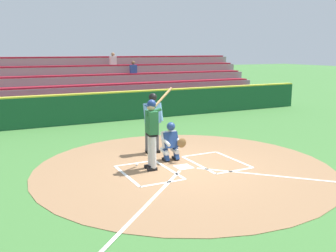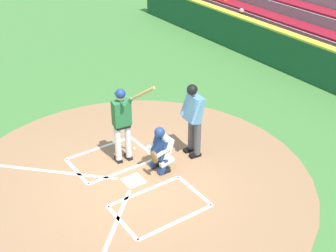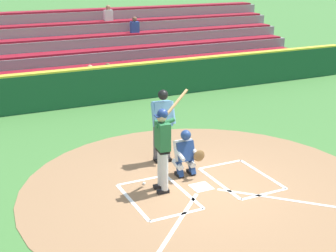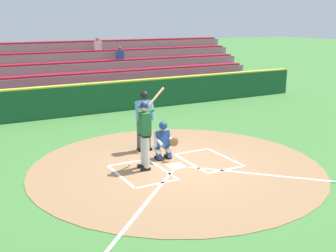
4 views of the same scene
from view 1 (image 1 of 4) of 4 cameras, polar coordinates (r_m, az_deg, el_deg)
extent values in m
plane|color=#427A38|center=(10.38, 2.36, -6.22)|extent=(120.00, 120.00, 0.00)
cylinder|color=#99704C|center=(10.38, 2.36, -6.18)|extent=(8.00, 8.00, 0.01)
cube|color=white|center=(10.38, 2.36, -6.14)|extent=(0.44, 0.44, 0.01)
cube|color=white|center=(11.63, 4.75, -4.24)|extent=(1.20, 0.08, 0.01)
cube|color=white|center=(10.21, 10.03, -6.61)|extent=(1.20, 0.08, 0.01)
cube|color=white|center=(10.60, 4.50, -5.80)|extent=(0.08, 1.80, 0.01)
cube|color=white|center=(11.24, 9.77, -4.92)|extent=(0.08, 1.80, 0.01)
cube|color=white|center=(10.73, -4.93, -5.58)|extent=(1.20, 0.08, 0.01)
cube|color=white|center=(9.16, -0.70, -8.53)|extent=(1.20, 0.08, 0.01)
cube|color=white|center=(10.18, 0.13, -6.48)|extent=(0.08, 1.80, 0.01)
cube|color=white|center=(9.73, -6.25, -7.41)|extent=(0.08, 1.80, 0.01)
cube|color=white|center=(7.75, -3.89, -12.39)|extent=(3.73, 3.73, 0.01)
cube|color=white|center=(10.02, 19.05, -7.42)|extent=(3.73, 3.73, 0.01)
cylinder|color=silver|center=(9.97, -2.19, -3.97)|extent=(0.15, 0.15, 0.84)
cube|color=black|center=(10.08, -2.39, -6.49)|extent=(0.27, 0.15, 0.09)
cylinder|color=silver|center=(10.21, -2.64, -3.61)|extent=(0.15, 0.15, 0.84)
cube|color=black|center=(10.32, -2.83, -6.07)|extent=(0.27, 0.15, 0.09)
cube|color=black|center=(9.97, -2.44, -1.18)|extent=(0.26, 0.36, 0.10)
cube|color=#236638|center=(9.91, -2.46, 0.57)|extent=(0.28, 0.42, 0.60)
sphere|color=tan|center=(9.84, -2.59, 2.91)|extent=(0.21, 0.21, 0.21)
sphere|color=navy|center=(9.83, -2.48, 3.32)|extent=(0.23, 0.23, 0.23)
cube|color=navy|center=(9.81, -3.09, 3.08)|extent=(0.13, 0.18, 0.02)
cylinder|color=#236638|center=(9.87, -2.17, 2.17)|extent=(0.44, 0.14, 0.21)
cylinder|color=#236638|center=(10.06, -2.54, 2.35)|extent=(0.27, 0.12, 0.29)
cylinder|color=#AD7F4C|center=(10.26, -0.84, 4.23)|extent=(0.71, 0.29, 0.53)
cylinder|color=#AD7F4C|center=(10.05, -2.24, 2.69)|extent=(0.09, 0.10, 0.08)
cube|color=black|center=(11.06, 1.12, -4.87)|extent=(0.12, 0.26, 0.09)
cube|color=navy|center=(10.98, 1.22, -4.15)|extent=(0.12, 0.24, 0.37)
cylinder|color=silver|center=(11.04, 0.98, -3.62)|extent=(0.15, 0.36, 0.21)
cube|color=black|center=(10.92, -0.37, -5.08)|extent=(0.12, 0.26, 0.09)
cube|color=navy|center=(10.84, -0.28, -4.35)|extent=(0.12, 0.24, 0.37)
cylinder|color=silver|center=(10.90, -0.51, -3.82)|extent=(0.15, 0.36, 0.21)
cube|color=silver|center=(10.90, 0.22, -1.98)|extent=(0.40, 0.36, 0.52)
cube|color=navy|center=(10.80, 0.48, -2.10)|extent=(0.42, 0.22, 0.46)
sphere|color=#9E7051|center=(10.76, 0.39, -0.14)|extent=(0.21, 0.21, 0.21)
sphere|color=navy|center=(10.74, 0.44, -0.05)|extent=(0.24, 0.24, 0.24)
cylinder|color=silver|center=(10.85, 1.57, -2.16)|extent=(0.09, 0.45, 0.20)
cylinder|color=silver|center=(10.67, -0.33, -2.38)|extent=(0.09, 0.45, 0.20)
ellipsoid|color=brown|center=(10.68, 2.08, -2.54)|extent=(0.28, 0.10, 0.28)
cylinder|color=#4C4C51|center=(11.78, -1.76, -1.53)|extent=(0.16, 0.16, 0.86)
cube|color=black|center=(11.84, -1.66, -3.77)|extent=(0.16, 0.29, 0.09)
cylinder|color=#4C4C51|center=(11.69, -3.05, -1.63)|extent=(0.16, 0.16, 0.86)
cube|color=black|center=(11.76, -2.95, -3.89)|extent=(0.16, 0.29, 0.09)
cube|color=#5B8EB7|center=(11.55, -2.37, 1.96)|extent=(0.47, 0.40, 0.66)
sphere|color=beige|center=(11.45, -2.32, 4.25)|extent=(0.22, 0.22, 0.22)
sphere|color=black|center=(11.43, -2.29, 4.34)|extent=(0.25, 0.25, 0.25)
cylinder|color=#5B8EB7|center=(11.55, -1.12, 2.11)|extent=(0.13, 0.29, 0.56)
cylinder|color=#5B8EB7|center=(11.40, -3.39, 1.97)|extent=(0.13, 0.29, 0.56)
sphere|color=white|center=(10.51, -4.68, -5.83)|extent=(0.07, 0.07, 0.07)
cube|color=#19512D|center=(17.04, -9.92, 2.70)|extent=(22.00, 0.36, 1.25)
cube|color=yellow|center=(16.96, -10.00, 4.89)|extent=(22.00, 0.32, 0.06)
cube|color=gray|center=(18.08, -10.82, 1.87)|extent=(20.00, 0.85, 0.45)
cube|color=maroon|center=(18.04, -10.85, 2.70)|extent=(19.60, 0.72, 0.08)
cube|color=gray|center=(18.85, -11.56, 2.92)|extent=(20.00, 0.85, 0.90)
cube|color=maroon|center=(18.79, -11.62, 4.39)|extent=(19.60, 0.72, 0.08)
cube|color=gray|center=(19.64, -12.24, 3.88)|extent=(20.00, 0.85, 1.35)
cube|color=maroon|center=(19.56, -12.32, 5.95)|extent=(19.60, 0.72, 0.08)
cube|color=gray|center=(20.43, -12.87, 4.77)|extent=(20.00, 0.85, 1.80)
cube|color=maroon|center=(20.35, -12.98, 7.40)|extent=(19.60, 0.72, 0.08)
cube|color=gray|center=(21.23, -13.45, 5.59)|extent=(20.00, 0.85, 2.25)
cube|color=maroon|center=(21.15, -13.59, 8.73)|extent=(19.60, 0.72, 0.08)
cube|color=gray|center=(22.04, -13.99, 6.35)|extent=(20.00, 0.85, 2.70)
cube|color=maroon|center=(21.97, -14.16, 9.96)|extent=(19.60, 0.72, 0.08)
cube|color=#284C9E|center=(21.17, -5.21, 8.51)|extent=(0.36, 0.22, 0.46)
sphere|color=brown|center=(21.16, -5.23, 9.43)|extent=(0.20, 0.20, 0.20)
cube|color=white|center=(21.66, -8.24, 9.69)|extent=(0.36, 0.22, 0.46)
sphere|color=#9E7051|center=(21.65, -8.26, 10.59)|extent=(0.20, 0.20, 0.20)
cube|color=#284C9E|center=(18.18, -8.43, 3.70)|extent=(0.36, 0.22, 0.46)
sphere|color=brown|center=(18.14, -8.47, 4.77)|extent=(0.20, 0.20, 0.20)
cube|color=#2D844C|center=(17.98, -10.50, 3.55)|extent=(0.36, 0.22, 0.46)
sphere|color=tan|center=(17.94, -10.54, 4.63)|extent=(0.20, 0.20, 0.20)
camera|label=2|loc=(13.28, 45.13, 21.43)|focal=49.41mm
camera|label=3|loc=(1.65, -147.34, 79.17)|focal=52.17mm
camera|label=4|loc=(1.47, -171.84, 25.13)|focal=45.51mm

